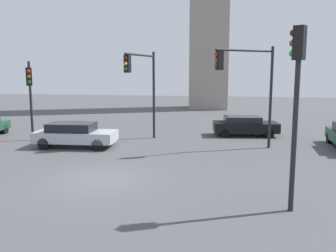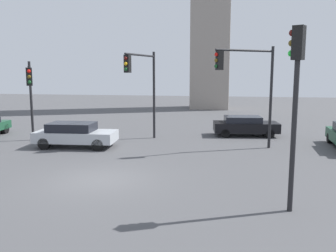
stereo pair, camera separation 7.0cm
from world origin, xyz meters
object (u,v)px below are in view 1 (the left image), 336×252
object	(u,v)px
traffic_light_1	(296,86)
traffic_light_2	(30,87)
car_2	(245,125)
traffic_light_4	(142,78)
car_1	(75,134)
traffic_light_3	(248,77)

from	to	relation	value
traffic_light_1	traffic_light_2	world-z (taller)	traffic_light_1
car_2	traffic_light_1	bearing A→B (deg)	-92.96
traffic_light_4	car_1	bearing A→B (deg)	-47.06
traffic_light_3	traffic_light_4	size ratio (longest dim) A/B	1.02
car_1	traffic_light_4	bearing A→B (deg)	26.20
traffic_light_2	car_2	bearing A→B (deg)	82.02
traffic_light_1	traffic_light_4	distance (m)	12.42
traffic_light_1	traffic_light_2	distance (m)	16.02
car_1	car_2	size ratio (longest dim) A/B	1.04
traffic_light_3	car_2	bearing A→B (deg)	-124.57
traffic_light_4	car_1	size ratio (longest dim) A/B	1.19
traffic_light_1	traffic_light_2	size ratio (longest dim) A/B	1.13
traffic_light_4	car_1	xyz separation A→B (m)	(-3.60, -2.08, -3.27)
traffic_light_1	traffic_light_4	xyz separation A→B (m)	(-7.29, 10.05, 0.09)
traffic_light_3	car_2	size ratio (longest dim) A/B	1.27
traffic_light_1	car_2	xyz separation A→B (m)	(-0.88, 13.58, -3.23)
traffic_light_3	traffic_light_2	bearing A→B (deg)	-30.14
traffic_light_2	car_1	size ratio (longest dim) A/B	1.06
car_1	traffic_light_1	bearing A→B (deg)	-40.04
traffic_light_2	car_2	size ratio (longest dim) A/B	1.11
traffic_light_1	traffic_light_4	size ratio (longest dim) A/B	1.00
traffic_light_2	traffic_light_3	distance (m)	12.74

